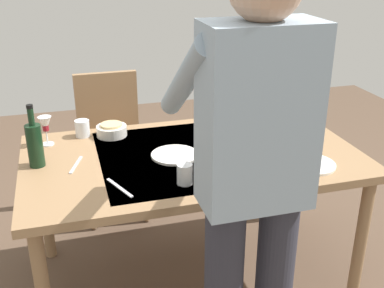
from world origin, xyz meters
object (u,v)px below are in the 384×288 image
at_px(chair_near, 111,135).
at_px(serving_bowl_pasta, 246,133).
at_px(person_server, 253,177).
at_px(water_cup_far_left, 82,128).
at_px(wine_glass_left, 246,136).
at_px(dinner_plate_near, 175,155).
at_px(water_cup_near_left, 245,174).
at_px(wine_bottle, 35,144).
at_px(dinner_plate_far, 310,164).
at_px(water_cup_near_right, 185,174).
at_px(side_bowl_salad, 220,160).
at_px(side_bowl_bread, 112,130).
at_px(wine_glass_right, 45,126).
at_px(dining_table, 192,166).

bearing_deg(chair_near, serving_bowl_pasta, 130.25).
height_order(person_server, water_cup_far_left, person_server).
xyz_separation_m(wine_glass_left, dinner_plate_near, (0.32, -0.10, -0.10)).
bearing_deg(water_cup_near_left, person_server, 71.31).
bearing_deg(wine_bottle, dinner_plate_far, 164.07).
bearing_deg(water_cup_near_right, wine_glass_left, -151.85).
distance_m(person_server, serving_bowl_pasta, 0.92).
xyz_separation_m(chair_near, dinner_plate_near, (-0.22, 0.86, 0.21)).
distance_m(person_server, side_bowl_salad, 0.59).
bearing_deg(person_server, dinner_plate_near, -82.77).
bearing_deg(dinner_plate_near, side_bowl_salad, 135.15).
distance_m(side_bowl_bread, dinner_plate_far, 1.04).
bearing_deg(water_cup_near_right, water_cup_near_left, 161.73).
height_order(wine_glass_left, side_bowl_bread, wine_glass_left).
xyz_separation_m(water_cup_near_right, serving_bowl_pasta, (-0.44, -0.40, -0.01)).
distance_m(wine_glass_right, dinner_plate_far, 1.31).
height_order(water_cup_near_left, dinner_plate_near, water_cup_near_left).
xyz_separation_m(dining_table, serving_bowl_pasta, (-0.33, -0.10, 0.10)).
distance_m(dinner_plate_near, dinner_plate_far, 0.64).
distance_m(water_cup_near_right, side_bowl_bread, 0.67).
distance_m(dining_table, dinner_plate_far, 0.57).
relative_size(water_cup_near_right, dinner_plate_near, 0.39).
height_order(wine_glass_right, water_cup_near_right, wine_glass_right).
bearing_deg(wine_glass_left, side_bowl_salad, 25.84).
distance_m(chair_near, water_cup_near_left, 1.32).
distance_m(dining_table, wine_bottle, 0.75).
relative_size(serving_bowl_pasta, side_bowl_salad, 1.67).
height_order(chair_near, wine_glass_right, chair_near).
bearing_deg(chair_near, dining_table, 109.76).
bearing_deg(water_cup_far_left, dinner_plate_near, 137.12).
distance_m(side_bowl_salad, dinner_plate_near, 0.24).
distance_m(wine_glass_right, side_bowl_salad, 0.90).
bearing_deg(wine_glass_right, wine_bottle, 79.13).
bearing_deg(wine_bottle, side_bowl_salad, 163.29).
xyz_separation_m(wine_glass_left, side_bowl_salad, (0.15, 0.07, -0.07)).
bearing_deg(wine_glass_left, water_cup_far_left, -32.90).
bearing_deg(dinner_plate_near, chair_near, -75.77).
bearing_deg(serving_bowl_pasta, water_cup_near_left, 67.07).
bearing_deg(wine_glass_left, chair_near, -60.37).
xyz_separation_m(chair_near, side_bowl_bread, (0.04, 0.51, 0.24)).
bearing_deg(wine_glass_right, water_cup_near_left, 139.87).
height_order(wine_glass_left, water_cup_near_left, wine_glass_left).
distance_m(dining_table, wine_glass_right, 0.76).
distance_m(wine_bottle, water_cup_far_left, 0.39).
bearing_deg(serving_bowl_pasta, water_cup_near_right, 41.79).
height_order(dining_table, wine_bottle, wine_bottle).
bearing_deg(dinner_plate_near, water_cup_far_left, -42.88).
bearing_deg(person_server, dinner_plate_far, -137.26).
xyz_separation_m(wine_glass_left, water_cup_near_left, (0.11, 0.27, -0.05)).
xyz_separation_m(person_server, dinner_plate_far, (-0.49, -0.45, -0.22)).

